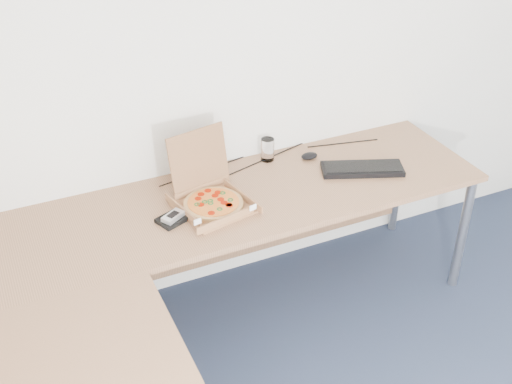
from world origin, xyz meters
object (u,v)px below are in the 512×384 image
keyboard (362,169)px  wallet (172,220)px  drinking_glass (267,150)px  pizza_box (212,199)px  desk (205,272)px

keyboard → wallet: (-1.04, -0.02, -0.00)m
keyboard → wallet: keyboard is taller
drinking_glass → wallet: drinking_glass is taller
pizza_box → wallet: bearing=179.7°
pizza_box → keyboard: pizza_box is taller
pizza_box → keyboard: size_ratio=0.87×
pizza_box → wallet: size_ratio=2.97×
pizza_box → drinking_glass: 0.52m
desk → pizza_box: 0.46m
pizza_box → keyboard: 0.82m
keyboard → wallet: bearing=-157.0°
wallet → keyboard: bearing=-20.1°
drinking_glass → wallet: bearing=-152.7°
wallet → desk: bearing=-107.8°
desk → wallet: size_ratio=20.44×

